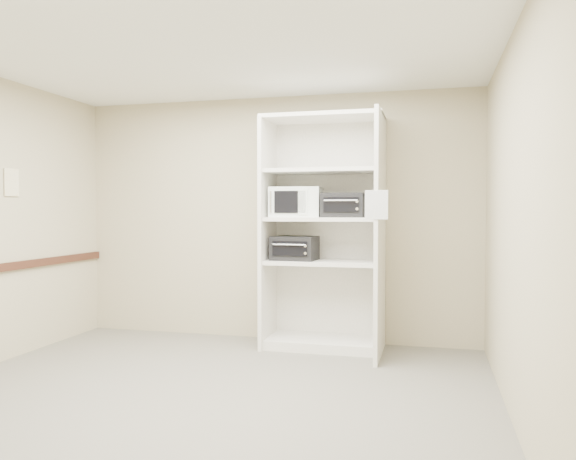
% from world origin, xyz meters
% --- Properties ---
extents(floor, '(4.50, 4.00, 0.01)m').
position_xyz_m(floor, '(0.00, 0.00, 0.00)').
color(floor, '#615B52').
rests_on(floor, ground).
extents(ceiling, '(4.50, 4.00, 0.01)m').
position_xyz_m(ceiling, '(0.00, 0.00, 2.70)').
color(ceiling, white).
extents(wall_back, '(4.50, 0.02, 2.70)m').
position_xyz_m(wall_back, '(0.00, 2.00, 1.35)').
color(wall_back, tan).
rests_on(wall_back, ground).
extents(wall_front, '(4.50, 0.02, 2.70)m').
position_xyz_m(wall_front, '(0.00, -2.00, 1.35)').
color(wall_front, tan).
rests_on(wall_front, ground).
extents(wall_right, '(0.02, 4.00, 2.70)m').
position_xyz_m(wall_right, '(2.25, 0.00, 1.35)').
color(wall_right, tan).
rests_on(wall_right, ground).
extents(shelving_unit, '(1.24, 0.92, 2.42)m').
position_xyz_m(shelving_unit, '(0.67, 1.70, 1.13)').
color(shelving_unit, white).
rests_on(shelving_unit, floor).
extents(microwave, '(0.55, 0.44, 0.32)m').
position_xyz_m(microwave, '(0.33, 1.71, 1.53)').
color(microwave, white).
rests_on(microwave, shelving_unit).
extents(toaster_oven_upper, '(0.44, 0.34, 0.25)m').
position_xyz_m(toaster_oven_upper, '(0.84, 1.65, 1.49)').
color(toaster_oven_upper, black).
rests_on(toaster_oven_upper, shelving_unit).
extents(toaster_oven_lower, '(0.47, 0.37, 0.25)m').
position_xyz_m(toaster_oven_lower, '(0.32, 1.67, 1.05)').
color(toaster_oven_lower, black).
rests_on(toaster_oven_lower, shelving_unit).
extents(paper_sign, '(0.20, 0.02, 0.26)m').
position_xyz_m(paper_sign, '(1.23, 1.07, 1.49)').
color(paper_sign, white).
rests_on(paper_sign, shelving_unit).
extents(wall_poster, '(0.01, 0.19, 0.27)m').
position_xyz_m(wall_poster, '(-2.24, 0.57, 1.71)').
color(wall_poster, white).
rests_on(wall_poster, wall_left).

